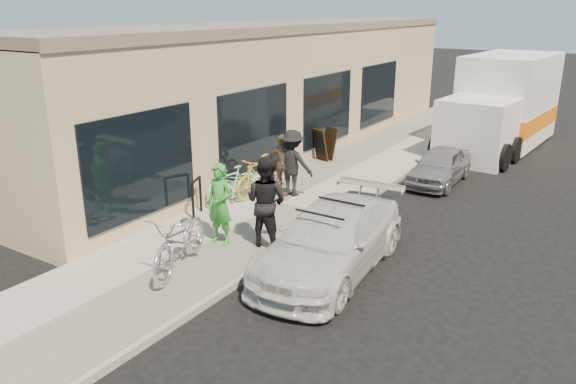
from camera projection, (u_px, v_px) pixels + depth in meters
The scene contains 17 objects.
ground at pixel (282, 276), 10.35m from camera, with size 120.00×120.00×0.00m, color black.
sidewalk at pixel (281, 206), 13.75m from camera, with size 3.00×34.00×0.15m, color #A6A195.
curb at pixel (337, 218), 12.96m from camera, with size 0.12×34.00×0.13m, color #9C958E.
storefront at pixel (282, 88), 18.75m from camera, with size 3.60×20.00×4.22m.
bike_rack at pixel (197, 193), 12.76m from camera, with size 0.29×0.58×0.87m.
sandwich_board at pixel (324, 144), 17.45m from camera, with size 0.80×0.80×0.99m.
sedan_white at pixel (331, 240), 10.38m from camera, with size 2.02×4.36×1.27m.
sedan_silver at pixel (440, 166), 15.62m from camera, with size 1.18×2.94×1.00m, color gray.
moving_truck at pixel (502, 107), 19.45m from camera, with size 2.82×6.56×3.15m.
tandem_bike at pixel (181, 240), 10.12m from camera, with size 0.75×2.15×1.13m, color silver.
woman_rider at pixel (220, 204), 11.17m from camera, with size 0.60×0.40×1.65m, color green.
man_standing at pixel (266, 202), 11.05m from camera, with size 0.89×0.69×1.83m, color black.
cruiser_bike_a at pixel (231, 185), 13.62m from camera, with size 0.42×1.49×0.89m, color #92DABF.
cruiser_bike_b at pixel (240, 183), 13.77m from camera, with size 0.61×1.75×0.92m, color #92DABF.
cruiser_bike_c at pixel (259, 176), 14.14m from camera, with size 0.48×1.70×1.02m, color gold.
bystander_a at pixel (292, 163), 14.06m from camera, with size 1.09×0.62×1.68m, color black.
bystander_b at pixel (282, 165), 14.15m from camera, with size 0.91×0.38×1.56m, color brown.
Camera 1 is at (5.13, -7.81, 4.72)m, focal length 35.00 mm.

